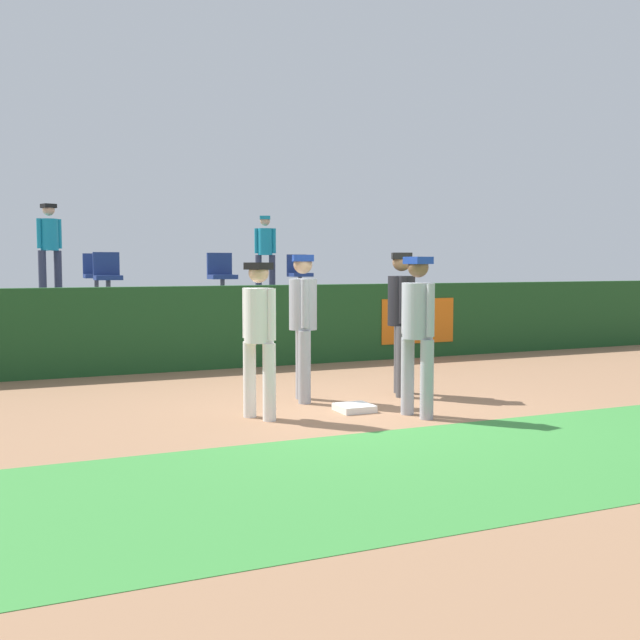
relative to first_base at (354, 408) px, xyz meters
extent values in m
plane|color=#936B4C|center=(0.14, 0.03, -0.04)|extent=(60.00, 60.00, 0.00)
cube|color=#388438|center=(0.14, -2.46, -0.04)|extent=(18.00, 2.80, 0.01)
cube|color=white|center=(0.00, 0.00, 0.00)|extent=(0.40, 0.40, 0.08)
cylinder|color=white|center=(-1.22, 0.18, 0.39)|extent=(0.15, 0.15, 0.85)
cylinder|color=white|center=(-1.09, -0.10, 0.39)|extent=(0.15, 0.15, 0.85)
cylinder|color=white|center=(-1.15, 0.04, 1.11)|extent=(0.44, 0.44, 0.60)
sphere|color=tan|center=(-1.15, 0.04, 1.58)|extent=(0.22, 0.22, 0.22)
cube|color=black|center=(-1.15, 0.04, 1.65)|extent=(0.31, 0.31, 0.08)
cylinder|color=white|center=(-1.24, 0.22, 1.13)|extent=(0.09, 0.09, 0.56)
cylinder|color=white|center=(-1.07, -0.14, 1.13)|extent=(0.09, 0.09, 0.56)
ellipsoid|color=brown|center=(-1.15, 0.26, 0.89)|extent=(0.19, 0.23, 0.28)
cylinder|color=#9EA3AD|center=(-0.25, 1.01, 0.41)|extent=(0.15, 0.15, 0.90)
cylinder|color=#9EA3AD|center=(-0.34, 0.69, 0.41)|extent=(0.15, 0.15, 0.90)
cylinder|color=#9EA3AD|center=(-0.30, 0.85, 1.18)|extent=(0.43, 0.43, 0.63)
sphere|color=tan|center=(-0.30, 0.85, 1.67)|extent=(0.23, 0.23, 0.23)
cube|color=#193899|center=(-0.30, 0.85, 1.75)|extent=(0.30, 0.30, 0.08)
cylinder|color=#9EA3AD|center=(-0.24, 1.05, 1.20)|extent=(0.09, 0.09, 0.59)
cylinder|color=#9EA3AD|center=(-0.36, 0.65, 1.20)|extent=(0.09, 0.09, 0.59)
cylinder|color=#9EA3AD|center=(0.48, -0.40, 0.40)|extent=(0.15, 0.15, 0.88)
cylinder|color=#9EA3AD|center=(0.54, -0.71, 0.40)|extent=(0.15, 0.15, 0.88)
cylinder|color=#9EA3AD|center=(0.51, -0.56, 1.15)|extent=(0.40, 0.40, 0.62)
sphere|color=brown|center=(0.51, -0.56, 1.64)|extent=(0.23, 0.23, 0.23)
cube|color=#193899|center=(0.51, -0.56, 1.72)|extent=(0.28, 0.28, 0.08)
cylinder|color=#9EA3AD|center=(0.47, -0.35, 1.17)|extent=(0.09, 0.09, 0.58)
cylinder|color=#9EA3AD|center=(0.55, -0.76, 1.17)|extent=(0.09, 0.09, 0.58)
cylinder|color=#4C4C51|center=(1.11, 0.89, 0.42)|extent=(0.16, 0.16, 0.91)
cylinder|color=#4C4C51|center=(0.97, 0.59, 0.42)|extent=(0.16, 0.16, 0.91)
cylinder|color=black|center=(1.04, 0.74, 1.20)|extent=(0.47, 0.47, 0.64)
sphere|color=#8C6647|center=(1.04, 0.74, 1.70)|extent=(0.24, 0.24, 0.24)
cube|color=black|center=(1.04, 0.74, 1.78)|extent=(0.33, 0.33, 0.08)
cylinder|color=black|center=(1.13, 0.93, 1.22)|extent=(0.09, 0.09, 0.60)
cylinder|color=black|center=(0.95, 0.55, 1.22)|extent=(0.09, 0.09, 0.60)
cube|color=#19471E|center=(0.14, 4.13, 0.64)|extent=(18.00, 0.24, 1.36)
cube|color=orange|center=(3.27, 4.00, 0.64)|extent=(1.50, 0.02, 0.82)
cube|color=#59595E|center=(0.14, 6.70, 0.50)|extent=(18.00, 4.80, 1.08)
cylinder|color=#4C4C51|center=(-1.98, 7.30, 1.24)|extent=(0.08, 0.08, 0.40)
cube|color=navy|center=(-1.98, 7.30, 1.44)|extent=(0.46, 0.44, 0.08)
cube|color=navy|center=(-1.98, 7.49, 1.68)|extent=(0.46, 0.06, 0.40)
cylinder|color=#4C4C51|center=(-2.00, 5.50, 1.24)|extent=(0.08, 0.08, 0.40)
cube|color=navy|center=(-2.00, 5.50, 1.44)|extent=(0.44, 0.44, 0.08)
cube|color=navy|center=(-2.00, 5.69, 1.68)|extent=(0.44, 0.06, 0.40)
cylinder|color=#4C4C51|center=(2.28, 7.30, 1.24)|extent=(0.08, 0.08, 0.40)
cube|color=navy|center=(2.28, 7.30, 1.44)|extent=(0.45, 0.44, 0.08)
cube|color=navy|center=(2.28, 7.49, 1.68)|extent=(0.45, 0.06, 0.40)
cylinder|color=#4C4C51|center=(0.02, 5.50, 1.24)|extent=(0.08, 0.08, 0.40)
cube|color=navy|center=(0.02, 5.50, 1.44)|extent=(0.46, 0.44, 0.08)
cube|color=navy|center=(0.02, 5.69, 1.68)|extent=(0.46, 0.06, 0.40)
cylinder|color=#33384C|center=(1.88, 7.94, 1.46)|extent=(0.14, 0.14, 0.83)
cylinder|color=#33384C|center=(1.59, 8.04, 1.46)|extent=(0.14, 0.14, 0.83)
cylinder|color=teal|center=(1.73, 7.99, 2.16)|extent=(0.41, 0.41, 0.59)
sphere|color=tan|center=(1.73, 7.99, 2.62)|extent=(0.22, 0.22, 0.22)
cube|color=teal|center=(1.73, 7.99, 2.69)|extent=(0.29, 0.29, 0.08)
cylinder|color=teal|center=(1.92, 7.92, 2.18)|extent=(0.09, 0.09, 0.55)
cylinder|color=teal|center=(1.55, 8.06, 2.18)|extent=(0.09, 0.09, 0.55)
cylinder|color=#33384C|center=(-2.59, 8.46, 1.49)|extent=(0.15, 0.15, 0.91)
cylinder|color=#33384C|center=(-2.90, 8.35, 1.49)|extent=(0.15, 0.15, 0.91)
cylinder|color=teal|center=(-2.74, 8.40, 2.26)|extent=(0.45, 0.45, 0.64)
sphere|color=tan|center=(-2.74, 8.40, 2.76)|extent=(0.24, 0.24, 0.24)
cube|color=black|center=(-2.74, 8.40, 2.84)|extent=(0.32, 0.32, 0.08)
cylinder|color=teal|center=(-2.54, 8.48, 2.29)|extent=(0.09, 0.09, 0.60)
cylinder|color=teal|center=(-2.94, 8.33, 2.29)|extent=(0.09, 0.09, 0.60)
camera|label=1|loc=(-3.83, -7.76, 1.68)|focal=42.11mm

